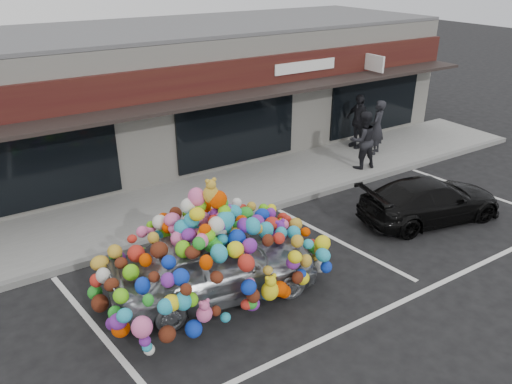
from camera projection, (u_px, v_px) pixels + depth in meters
ground at (247, 281)px, 10.78m from camera, size 90.00×90.00×0.00m
shop_building at (112, 99)px, 16.31m from camera, size 24.00×7.20×4.31m
sidewalk at (172, 207)px, 13.81m from camera, size 26.00×3.00×0.15m
kerb at (196, 230)px, 12.66m from camera, size 26.00×0.18×0.16m
parking_stripe_left at (97, 329)px, 9.38m from camera, size 0.73×4.37×0.01m
parking_stripe_mid at (339, 241)px, 12.29m from camera, size 0.73×4.37×0.01m
parking_stripe_right at (477, 192)px, 14.91m from camera, size 0.73×4.37×0.01m
lane_line at (392, 306)px, 9.99m from camera, size 14.00×0.12×0.01m
toy_car at (215, 257)px, 10.02m from camera, size 3.06×4.76×2.63m
black_sedan at (431, 200)px, 13.11m from camera, size 2.34×4.17×1.14m
pedestrian_a at (377, 127)px, 17.04m from camera, size 0.82×0.73×1.88m
pedestrian_b at (363, 140)px, 15.86m from camera, size 1.03×0.87×1.87m
pedestrian_c at (358, 121)px, 17.64m from camera, size 1.12×0.47×1.91m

